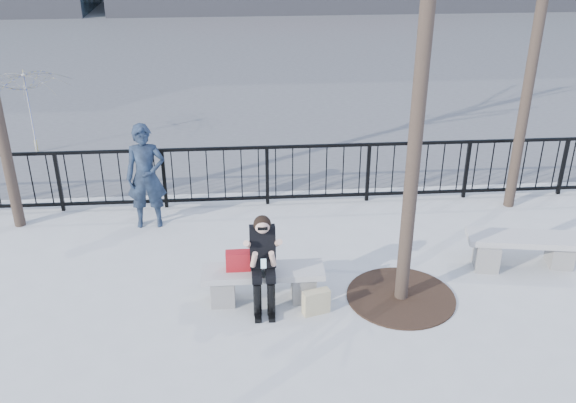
{
  "coord_description": "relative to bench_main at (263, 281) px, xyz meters",
  "views": [
    {
      "loc": [
        -0.22,
        -7.36,
        5.09
      ],
      "look_at": [
        0.4,
        0.8,
        1.1
      ],
      "focal_mm": 40.0,
      "sensor_mm": 36.0,
      "label": 1
    }
  ],
  "objects": [
    {
      "name": "bench_second",
      "position": [
        3.91,
        0.59,
        0.01
      ],
      "size": [
        1.7,
        0.47,
        0.51
      ],
      "rotation": [
        0.0,
        0.0,
        -0.16
      ],
      "color": "slate",
      "rests_on": "ground"
    },
    {
      "name": "tree_grate",
      "position": [
        1.9,
        -0.1,
        -0.29
      ],
      "size": [
        1.5,
        1.5,
        0.02
      ],
      "primitive_type": "cylinder",
      "color": "black",
      "rests_on": "ground"
    },
    {
      "name": "bench_main",
      "position": [
        0.0,
        0.0,
        0.0
      ],
      "size": [
        1.65,
        0.46,
        0.49
      ],
      "color": "slate",
      "rests_on": "ground"
    },
    {
      "name": "vendor_umbrella",
      "position": [
        -4.63,
        5.82,
        0.6
      ],
      "size": [
        2.41,
        2.43,
        1.81
      ],
      "primitive_type": "imported",
      "rotation": [
        0.0,
        0.0,
        -0.25
      ],
      "color": "yellow",
      "rests_on": "ground"
    },
    {
      "name": "standing_man",
      "position": [
        -1.8,
        2.34,
        0.58
      ],
      "size": [
        0.67,
        0.46,
        1.77
      ],
      "primitive_type": "imported",
      "rotation": [
        0.0,
        0.0,
        0.05
      ],
      "color": "black",
      "rests_on": "ground"
    },
    {
      "name": "ground",
      "position": [
        0.0,
        0.0,
        -0.3
      ],
      "size": [
        120.0,
        120.0,
        0.0
      ],
      "primitive_type": "plane",
      "color": "#A3A49E",
      "rests_on": "ground"
    },
    {
      "name": "railing",
      "position": [
        0.0,
        3.0,
        0.25
      ],
      "size": [
        14.0,
        0.06,
        1.1
      ],
      "color": "black",
      "rests_on": "ground"
    },
    {
      "name": "street_surface",
      "position": [
        0.0,
        15.0,
        -0.3
      ],
      "size": [
        60.0,
        23.0,
        0.01
      ],
      "primitive_type": "cube",
      "color": "#474747",
      "rests_on": "ground"
    },
    {
      "name": "shopping_bag",
      "position": [
        0.69,
        -0.36,
        -0.13
      ],
      "size": [
        0.38,
        0.23,
        0.34
      ],
      "primitive_type": "cube",
      "rotation": [
        0.0,
        0.0,
        0.29
      ],
      "color": "beige",
      "rests_on": "ground"
    },
    {
      "name": "handbag",
      "position": [
        -0.33,
        0.02,
        0.32
      ],
      "size": [
        0.33,
        0.16,
        0.27
      ],
      "primitive_type": "cube",
      "rotation": [
        0.0,
        0.0,
        0.01
      ],
      "color": "#A1131A",
      "rests_on": "bench_main"
    },
    {
      "name": "seated_woman",
      "position": [
        0.0,
        -0.16,
        0.37
      ],
      "size": [
        0.5,
        0.64,
        1.34
      ],
      "color": "black",
      "rests_on": "ground"
    }
  ]
}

